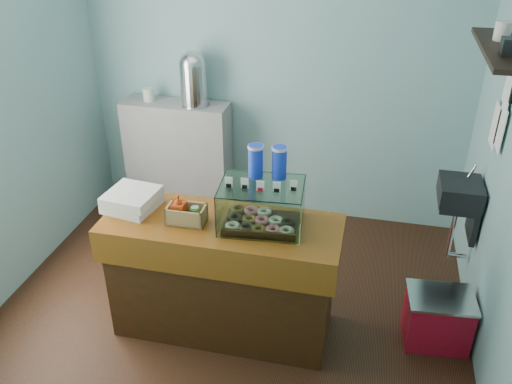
% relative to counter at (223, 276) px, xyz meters
% --- Properties ---
extents(ground, '(3.50, 3.50, 0.00)m').
position_rel_counter_xyz_m(ground, '(0.00, 0.25, -0.46)').
color(ground, black).
rests_on(ground, ground).
extents(room_shell, '(3.54, 3.04, 2.82)m').
position_rel_counter_xyz_m(room_shell, '(0.03, 0.26, 1.25)').
color(room_shell, '#7EB2B7').
rests_on(room_shell, ground).
extents(counter, '(1.60, 0.60, 0.90)m').
position_rel_counter_xyz_m(counter, '(0.00, 0.00, 0.00)').
color(counter, '#3D1C0B').
rests_on(counter, ground).
extents(back_shelf, '(1.00, 0.32, 1.10)m').
position_rel_counter_xyz_m(back_shelf, '(-0.90, 1.57, 0.09)').
color(back_shelf, gray).
rests_on(back_shelf, ground).
extents(display_case, '(0.57, 0.43, 0.51)m').
position_rel_counter_xyz_m(display_case, '(0.26, 0.06, 0.61)').
color(display_case, black).
rests_on(display_case, counter).
extents(condiment_crate, '(0.25, 0.15, 0.20)m').
position_rel_counter_xyz_m(condiment_crate, '(-0.23, -0.04, 0.52)').
color(condiment_crate, '#A98654').
rests_on(condiment_crate, counter).
extents(pastry_boxes, '(0.37, 0.38, 0.13)m').
position_rel_counter_xyz_m(pastry_boxes, '(-0.65, 0.05, 0.51)').
color(pastry_boxes, silver).
rests_on(pastry_boxes, counter).
extents(coffee_urn, '(0.27, 0.27, 0.50)m').
position_rel_counter_xyz_m(coffee_urn, '(-0.70, 1.56, 0.90)').
color(coffee_urn, silver).
rests_on(coffee_urn, back_shelf).
extents(red_cooler, '(0.48, 0.38, 0.40)m').
position_rel_counter_xyz_m(red_cooler, '(1.50, 0.20, -0.26)').
color(red_cooler, '#B10E23').
rests_on(red_cooler, ground).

